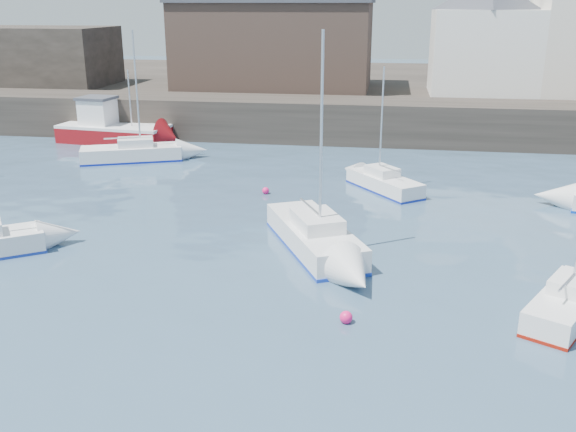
# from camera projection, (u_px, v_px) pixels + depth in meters

# --- Properties ---
(water) EXTENTS (220.00, 220.00, 0.00)m
(water) POSITION_uv_depth(u_px,v_px,m) (210.00, 430.00, 15.44)
(water) COLOR #2D4760
(water) RESTS_ON ground
(quay_wall) EXTENTS (90.00, 5.00, 3.00)m
(quay_wall) POSITION_uv_depth(u_px,v_px,m) (336.00, 120.00, 47.77)
(quay_wall) COLOR #28231E
(quay_wall) RESTS_ON ground
(land_strip) EXTENTS (90.00, 32.00, 2.80)m
(land_strip) POSITION_uv_depth(u_px,v_px,m) (351.00, 90.00, 64.67)
(land_strip) COLOR #28231E
(land_strip) RESTS_ON ground
(bldg_east_d) EXTENTS (11.14, 11.14, 8.95)m
(bldg_east_d) POSITION_uv_depth(u_px,v_px,m) (485.00, 35.00, 50.38)
(bldg_east_d) COLOR white
(bldg_east_d) RESTS_ON land_strip
(warehouse) EXTENTS (16.40, 10.40, 7.60)m
(warehouse) POSITION_uv_depth(u_px,v_px,m) (275.00, 42.00, 54.54)
(warehouse) COLOR #3D2D26
(warehouse) RESTS_ON land_strip
(bldg_west) EXTENTS (14.00, 8.00, 5.00)m
(bldg_west) POSITION_uv_depth(u_px,v_px,m) (31.00, 56.00, 57.28)
(bldg_west) COLOR #353028
(bldg_west) RESTS_ON land_strip
(fishing_boat) EXTENTS (8.34, 3.99, 5.32)m
(fishing_boat) POSITION_uv_depth(u_px,v_px,m) (111.00, 128.00, 47.09)
(fishing_boat) COLOR maroon
(fishing_boat) RESTS_ON ground
(sailboat_b) EXTENTS (5.02, 7.15, 8.86)m
(sailboat_b) POSITION_uv_depth(u_px,v_px,m) (314.00, 235.00, 26.71)
(sailboat_b) COLOR white
(sailboat_b) RESTS_ON ground
(sailboat_c) EXTENTS (3.64, 4.87, 6.24)m
(sailboat_c) POSITION_uv_depth(u_px,v_px,m) (567.00, 303.00, 20.93)
(sailboat_c) COLOR white
(sailboat_c) RESTS_ON ground
(sailboat_f) EXTENTS (4.40, 5.04, 6.63)m
(sailboat_f) POSITION_uv_depth(u_px,v_px,m) (384.00, 182.00, 35.04)
(sailboat_f) COLOR white
(sailboat_f) RESTS_ON ground
(sailboat_h) EXTENTS (6.69, 4.29, 8.22)m
(sailboat_h) POSITION_uv_depth(u_px,v_px,m) (132.00, 153.00, 41.68)
(sailboat_h) COLOR white
(sailboat_h) RESTS_ON ground
(buoy_mid) EXTENTS (0.42, 0.42, 0.42)m
(buoy_mid) POSITION_uv_depth(u_px,v_px,m) (346.00, 323.00, 20.63)
(buoy_mid) COLOR #FF1A6E
(buoy_mid) RESTS_ON ground
(buoy_far) EXTENTS (0.38, 0.38, 0.38)m
(buoy_far) POSITION_uv_depth(u_px,v_px,m) (266.00, 194.00, 34.60)
(buoy_far) COLOR #FF1A6E
(buoy_far) RESTS_ON ground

